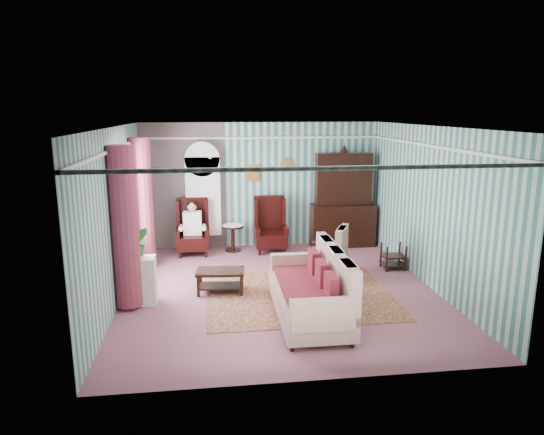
{
  "coord_description": "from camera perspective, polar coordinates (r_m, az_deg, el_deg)",
  "views": [
    {
      "loc": [
        -1.18,
        -8.14,
        3.18
      ],
      "look_at": [
        -0.06,
        0.6,
        1.21
      ],
      "focal_mm": 32.0,
      "sensor_mm": 36.0,
      "label": 1
    }
  ],
  "objects": [
    {
      "name": "potted_plant_b",
      "position": [
        8.34,
        -15.25,
        -2.72
      ],
      "size": [
        0.31,
        0.28,
        0.49
      ],
      "primitive_type": "imported",
      "rotation": [
        0.0,
        0.0,
        0.27
      ],
      "color": "#1A531B",
      "rests_on": "plant_stand"
    },
    {
      "name": "dresser_hutch",
      "position": [
        11.47,
        8.38,
        2.41
      ],
      "size": [
        1.5,
        0.56,
        2.36
      ],
      "primitive_type": "cube",
      "color": "black",
      "rests_on": "floor"
    },
    {
      "name": "coffee_table",
      "position": [
        8.7,
        -6.07,
        -7.47
      ],
      "size": [
        0.89,
        0.56,
        0.41
      ],
      "primitive_type": "cube",
      "rotation": [
        0.0,
        0.0,
        -0.09
      ],
      "color": "black",
      "rests_on": "floor"
    },
    {
      "name": "bookcase",
      "position": [
        11.17,
        -8.07,
        1.84
      ],
      "size": [
        0.8,
        0.28,
        2.24
      ],
      "primitive_type": "cube",
      "color": "silver",
      "rests_on": "floor"
    },
    {
      "name": "nest_table",
      "position": [
        10.18,
        14.08,
        -4.42
      ],
      "size": [
        0.45,
        0.38,
        0.54
      ],
      "primitive_type": "cube",
      "color": "black",
      "rests_on": "floor"
    },
    {
      "name": "floral_armchair",
      "position": [
        9.42,
        6.29,
        -4.27
      ],
      "size": [
        1.07,
        1.09,
        0.92
      ],
      "primitive_type": "cube",
      "rotation": [
        0.0,
        0.0,
        1.12
      ],
      "color": "beige",
      "rests_on": "floor"
    },
    {
      "name": "potted_plant_c",
      "position": [
        8.36,
        -16.13,
        -3.1
      ],
      "size": [
        0.22,
        0.22,
        0.38
      ],
      "primitive_type": "imported",
      "rotation": [
        0.0,
        0.0,
        -0.03
      ],
      "color": "#2B571B",
      "rests_on": "plant_stand"
    },
    {
      "name": "round_side_table",
      "position": [
        11.13,
        -4.61,
        -2.45
      ],
      "size": [
        0.5,
        0.5,
        0.6
      ],
      "primitive_type": "cylinder",
      "color": "black",
      "rests_on": "floor"
    },
    {
      "name": "room_shell",
      "position": [
        8.42,
        -3.42,
        4.55
      ],
      "size": [
        5.53,
        6.02,
        2.91
      ],
      "color": "#3B6C6C",
      "rests_on": "ground"
    },
    {
      "name": "floor",
      "position": [
        8.82,
        0.88,
        -8.54
      ],
      "size": [
        6.0,
        6.0,
        0.0
      ],
      "primitive_type": "plane",
      "color": "#8F535C",
      "rests_on": "ground"
    },
    {
      "name": "wingback_left",
      "position": [
        10.9,
        -9.33,
        -1.13
      ],
      "size": [
        0.76,
        0.8,
        1.25
      ],
      "primitive_type": "cube",
      "color": "black",
      "rests_on": "floor"
    },
    {
      "name": "sofa",
      "position": [
        7.5,
        4.36,
        -7.84
      ],
      "size": [
        1.09,
        2.24,
        1.13
      ],
      "primitive_type": "cube",
      "rotation": [
        0.0,
        0.0,
        1.56
      ],
      "color": "beige",
      "rests_on": "floor"
    },
    {
      "name": "rug",
      "position": [
        8.59,
        3.17,
        -9.12
      ],
      "size": [
        3.2,
        2.6,
        0.01
      ],
      "primitive_type": "cube",
      "color": "#55261C",
      "rests_on": "floor"
    },
    {
      "name": "potted_plant_a",
      "position": [
        8.16,
        -15.95,
        -3.27
      ],
      "size": [
        0.48,
        0.44,
        0.43
      ],
      "primitive_type": "imported",
      "rotation": [
        0.0,
        0.0,
        0.32
      ],
      "color": "#1F581B",
      "rests_on": "plant_stand"
    },
    {
      "name": "plant_stand",
      "position": [
        8.41,
        -15.35,
        -7.18
      ],
      "size": [
        0.55,
        0.35,
        0.8
      ],
      "primitive_type": "cube",
      "color": "white",
      "rests_on": "floor"
    },
    {
      "name": "seated_woman",
      "position": [
        10.91,
        -9.32,
        -1.31
      ],
      "size": [
        0.44,
        0.4,
        1.18
      ],
      "primitive_type": null,
      "color": "white",
      "rests_on": "floor"
    },
    {
      "name": "wingback_right",
      "position": [
        10.98,
        -0.16,
        -0.87
      ],
      "size": [
        0.76,
        0.8,
        1.25
      ],
      "primitive_type": "cube",
      "color": "black",
      "rests_on": "floor"
    }
  ]
}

